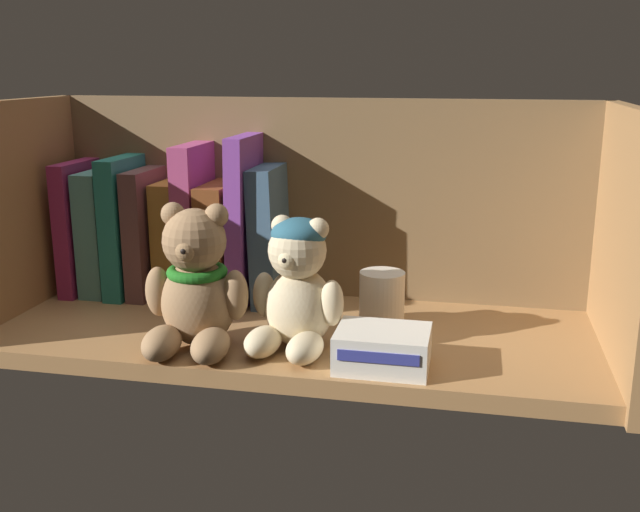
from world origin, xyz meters
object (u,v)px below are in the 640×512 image
object	(u,v)px
book_3	(152,230)
book_7	(250,217)
book_5	(200,220)
book_4	(176,237)
book_1	(109,229)
book_6	(226,239)
teddy_bear_larger	(195,288)
book_2	(131,224)
book_0	(87,224)
teddy_bear_smaller	(297,287)
book_8	(273,233)
small_product_box	(383,349)
pillar_candle	(382,301)

from	to	relation	value
book_3	book_7	distance (cm)	14.17
book_3	book_5	distance (cm)	7.24
book_5	book_4	bearing A→B (deg)	180.00
book_1	book_6	distance (cm)	17.14
teddy_bear_larger	book_2	bearing A→B (deg)	131.19
book_0	teddy_bear_larger	bearing A→B (deg)	-39.15
teddy_bear_larger	teddy_bear_smaller	world-z (taller)	teddy_bear_larger
book_5	teddy_bear_larger	size ratio (longest dim) A/B	1.28
book_5	book_7	bearing A→B (deg)	0.00
book_8	teddy_bear_smaller	distance (cm)	18.58
book_2	teddy_bear_smaller	distance (cm)	32.41
book_2	book_8	xyz separation A→B (cm)	(20.15, 0.00, -0.38)
book_7	book_8	world-z (taller)	book_7
book_0	book_6	xyz separation A→B (cm)	(20.38, -0.00, -1.13)
book_1	book_5	xyz separation A→B (cm)	(13.53, 0.00, 1.94)
book_1	book_2	size ratio (longest dim) A/B	0.90
book_4	teddy_bear_larger	size ratio (longest dim) A/B	0.96
book_0	teddy_bear_smaller	size ratio (longest dim) A/B	1.22
book_5	book_7	world-z (taller)	book_7
book_5	small_product_box	distance (cm)	35.21
teddy_bear_smaller	book_4	bearing A→B (deg)	141.11
teddy_bear_larger	small_product_box	xyz separation A→B (cm)	(20.90, -1.45, -4.86)
book_4	book_5	distance (cm)	4.39
book_8	pillar_candle	size ratio (longest dim) A/B	2.56
pillar_candle	book_1	bearing A→B (deg)	167.14
book_5	book_6	bearing A→B (deg)	0.00
book_0	book_3	distance (cm)	9.76
book_4	book_8	distance (cm)	13.68
book_7	small_product_box	bearing A→B (deg)	-44.92
book_4	book_0	bearing A→B (deg)	180.00
book_5	pillar_candle	bearing A→B (deg)	-19.17
book_0	book_8	world-z (taller)	same
book_2	book_7	distance (cm)	17.09
pillar_candle	book_8	bearing A→B (deg)	150.32
teddy_bear_larger	small_product_box	distance (cm)	21.51
book_4	pillar_candle	world-z (taller)	book_4
book_2	book_6	world-z (taller)	book_2
book_8	teddy_bear_smaller	size ratio (longest dim) A/B	1.22
book_2	teddy_bear_larger	xyz separation A→B (cm)	(16.62, -18.99, -2.46)
small_product_box	book_4	bearing A→B (deg)	146.59
book_1	book_2	world-z (taller)	book_2
book_3	book_6	distance (cm)	10.65
book_2	pillar_candle	size ratio (longest dim) A/B	2.67
book_0	book_8	xyz separation A→B (cm)	(26.86, 0.00, 0.00)
book_8	pillar_candle	distance (cm)	18.96
book_0	small_product_box	xyz separation A→B (cm)	(44.23, -20.44, -6.93)
book_2	small_product_box	size ratio (longest dim) A/B	1.95
book_4	book_3	bearing A→B (deg)	-180.00
teddy_bear_larger	book_5	bearing A→B (deg)	109.02
book_3	book_5	xyz separation A→B (cm)	(7.03, 0.00, 1.73)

